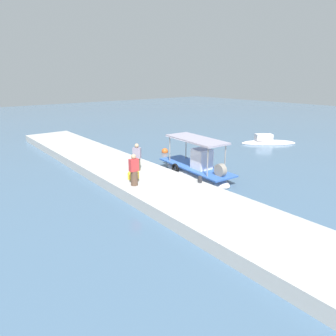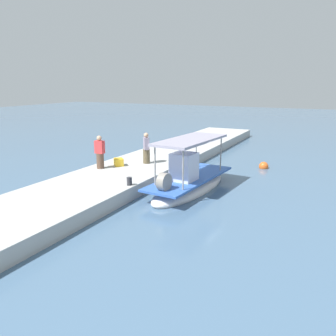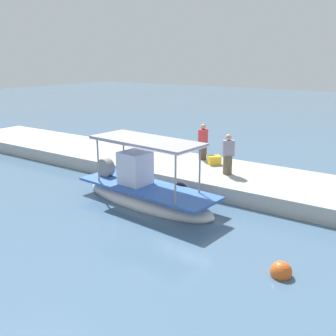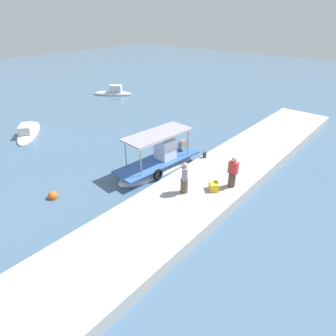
% 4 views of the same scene
% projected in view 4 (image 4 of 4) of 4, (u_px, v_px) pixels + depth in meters
% --- Properties ---
extents(ground_plane, '(120.00, 120.00, 0.00)m').
position_uv_depth(ground_plane, '(148.00, 177.00, 18.21)').
color(ground_plane, '#466482').
extents(dock_quay, '(36.00, 4.34, 0.64)m').
position_uv_depth(dock_quay, '(196.00, 194.00, 15.90)').
color(dock_quay, '#ADAEAB').
rests_on(dock_quay, ground_plane).
extents(main_fishing_boat, '(6.46, 2.45, 2.93)m').
position_uv_depth(main_fishing_boat, '(159.00, 163.00, 18.84)').
color(main_fishing_boat, silver).
rests_on(main_fishing_boat, ground_plane).
extents(fisherman_near_bollard, '(0.57, 0.56, 1.78)m').
position_uv_depth(fisherman_near_bollard, '(184.00, 179.00, 15.12)').
color(fisherman_near_bollard, brown).
rests_on(fisherman_near_bollard, dock_quay).
extents(fisherman_by_crate, '(0.41, 0.51, 1.80)m').
position_uv_depth(fisherman_by_crate, '(233.00, 173.00, 15.64)').
color(fisherman_by_crate, brown).
rests_on(fisherman_by_crate, dock_quay).
extents(mooring_bollard, '(0.24, 0.24, 0.37)m').
position_uv_depth(mooring_bollard, '(205.00, 155.00, 19.09)').
color(mooring_bollard, '#2D2D33').
rests_on(mooring_bollard, dock_quay).
extents(cargo_crate, '(0.75, 0.75, 0.42)m').
position_uv_depth(cargo_crate, '(214.00, 186.00, 15.60)').
color(cargo_crate, yellow).
rests_on(cargo_crate, dock_quay).
extents(marker_buoy, '(0.58, 0.58, 0.58)m').
position_uv_depth(marker_buoy, '(53.00, 196.00, 16.10)').
color(marker_buoy, '#DE5C20').
rests_on(marker_buoy, ground_plane).
extents(moored_boat_near, '(3.94, 4.63, 1.46)m').
position_uv_depth(moored_boat_near, '(113.00, 93.00, 35.86)').
color(moored_boat_near, silver).
rests_on(moored_boat_near, ground_plane).
extents(moored_boat_mid, '(4.52, 5.31, 1.24)m').
position_uv_depth(moored_boat_mid, '(28.00, 132.00, 24.44)').
color(moored_boat_mid, white).
rests_on(moored_boat_mid, ground_plane).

